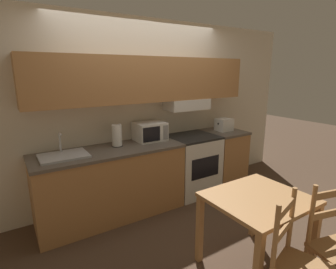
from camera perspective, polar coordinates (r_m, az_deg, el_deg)
ground_plane at (r=4.17m, az=-4.90°, el=-12.62°), size 16.00×16.00×0.00m
wall_back at (r=3.71m, az=-4.67°, el=8.01°), size 5.53×0.38×2.55m
lower_counter_main at (r=3.48m, az=-12.13°, el=-10.24°), size 1.86×0.66×0.90m
lower_counter_right_stub at (r=4.47m, az=11.79°, el=-4.81°), size 0.57×0.66×0.90m
stove_range at (r=4.06m, az=5.20°, el=-6.46°), size 0.71×0.64×0.90m
microwave at (r=3.66m, az=-4.00°, el=0.70°), size 0.41×0.35×0.25m
toaster at (r=4.34m, az=12.09°, el=2.12°), size 0.25×0.21×0.20m
sink_basin at (r=3.19m, az=-21.78°, el=-4.24°), size 0.52×0.39×0.26m
paper_towel_roll at (r=3.42m, az=-11.07°, el=-0.22°), size 0.14×0.14×0.28m
dining_table at (r=2.63m, az=18.93°, el=-14.96°), size 0.86×0.76×0.73m
chair_left_of_table at (r=2.34m, az=26.57°, el=-24.24°), size 0.47×0.47×0.98m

